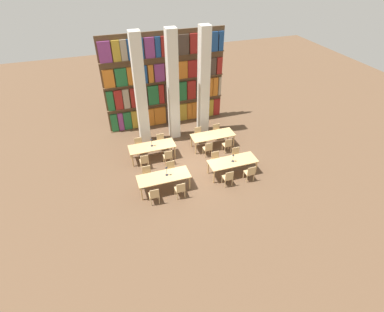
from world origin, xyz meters
TOP-DOWN VIEW (x-y plane):
  - ground_plane at (0.00, 0.00)m, footprint 40.00×40.00m
  - bookshelf_bank at (0.01, 4.66)m, footprint 7.05×0.35m
  - pillar_left at (-1.74, 3.06)m, footprint 0.55×0.55m
  - pillar_center at (0.00, 3.06)m, footprint 0.55×0.55m
  - pillar_right at (1.74, 3.06)m, footprint 0.55×0.55m
  - reading_table_0 at (-1.74, -1.28)m, footprint 2.37×0.90m
  - chair_0 at (-2.35, -2.01)m, footprint 0.42×0.40m
  - chair_1 at (-2.35, -0.54)m, footprint 0.42×0.40m
  - chair_2 at (-1.19, -2.01)m, footprint 0.42×0.40m
  - chair_3 at (-1.19, -0.54)m, footprint 0.42×0.40m
  - desk_lamp_0 at (-1.57, -1.24)m, footprint 0.14×0.14m
  - reading_table_1 at (1.69, -1.22)m, footprint 2.37×0.90m
  - chair_4 at (1.14, -1.96)m, footprint 0.42×0.40m
  - chair_5 at (1.14, -0.49)m, footprint 0.42×0.40m
  - chair_6 at (2.26, -1.96)m, footprint 0.42×0.40m
  - chair_7 at (2.26, -0.49)m, footprint 0.42×0.40m
  - desk_lamp_1 at (1.68, -1.26)m, footprint 0.14×0.14m
  - reading_table_2 at (-1.71, 1.26)m, footprint 2.37×0.90m
  - chair_8 at (-2.28, 0.53)m, footprint 0.42×0.40m
  - chair_9 at (-2.28, 2.00)m, footprint 0.42×0.40m
  - chair_10 at (-1.07, 0.53)m, footprint 0.42×0.40m
  - chair_11 at (-1.07, 2.00)m, footprint 0.42×0.40m
  - desk_lamp_2 at (-1.70, 1.27)m, footprint 0.14×0.14m
  - reading_table_3 at (1.66, 1.27)m, footprint 2.37×0.90m
  - chair_12 at (1.10, 0.53)m, footprint 0.42×0.40m
  - chair_13 at (1.10, 2.01)m, footprint 0.42×0.40m
  - chair_14 at (2.22, 0.53)m, footprint 0.42×0.40m
  - chair_15 at (2.22, 2.01)m, footprint 0.42×0.40m

SIDE VIEW (x-z plane):
  - ground_plane at x=0.00m, z-range 0.00..0.00m
  - chair_0 at x=-2.35m, z-range 0.03..0.90m
  - chair_1 at x=-2.35m, z-range 0.03..0.90m
  - chair_2 at x=-1.19m, z-range 0.03..0.90m
  - chair_3 at x=-1.19m, z-range 0.03..0.90m
  - chair_4 at x=1.14m, z-range 0.03..0.90m
  - chair_5 at x=1.14m, z-range 0.03..0.90m
  - chair_6 at x=2.26m, z-range 0.03..0.90m
  - chair_7 at x=2.26m, z-range 0.03..0.90m
  - chair_8 at x=-2.28m, z-range 0.03..0.90m
  - chair_9 at x=-2.28m, z-range 0.03..0.90m
  - chair_10 at x=-1.07m, z-range 0.03..0.90m
  - chair_11 at x=-1.07m, z-range 0.03..0.90m
  - chair_12 at x=1.10m, z-range 0.03..0.90m
  - chair_13 at x=1.10m, z-range 0.03..0.90m
  - chair_14 at x=2.22m, z-range 0.03..0.90m
  - chair_15 at x=2.22m, z-range 0.03..0.90m
  - reading_table_0 at x=-1.74m, z-range 0.31..1.08m
  - reading_table_1 at x=1.69m, z-range 0.31..1.08m
  - reading_table_2 at x=-1.71m, z-range 0.31..1.08m
  - reading_table_3 at x=1.66m, z-range 0.31..1.08m
  - desk_lamp_1 at x=1.68m, z-range 0.84..1.26m
  - desk_lamp_2 at x=-1.70m, z-range 0.85..1.30m
  - desk_lamp_0 at x=-1.57m, z-range 0.85..1.33m
  - bookshelf_bank at x=0.01m, z-range -0.14..5.36m
  - pillar_left at x=-1.74m, z-range 0.00..6.00m
  - pillar_center at x=0.00m, z-range 0.00..6.00m
  - pillar_right at x=1.74m, z-range 0.00..6.00m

